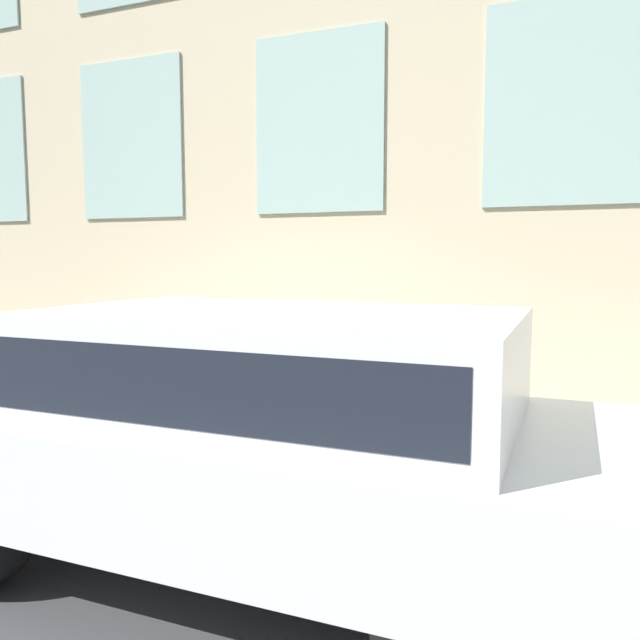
# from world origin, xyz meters

# --- Properties ---
(ground_plane) EXTENTS (80.00, 80.00, 0.00)m
(ground_plane) POSITION_xyz_m (0.00, 0.00, 0.00)
(ground_plane) COLOR #38383A
(sidewalk) EXTENTS (2.70, 60.00, 0.12)m
(sidewalk) POSITION_xyz_m (1.35, 0.00, 0.06)
(sidewalk) COLOR #9E9B93
(sidewalk) RESTS_ON ground_plane
(building_facade) EXTENTS (0.33, 40.00, 8.88)m
(building_facade) POSITION_xyz_m (2.85, -0.00, 4.45)
(building_facade) COLOR #C6B793
(building_facade) RESTS_ON ground_plane
(fire_hydrant) EXTENTS (0.31, 0.43, 0.75)m
(fire_hydrant) POSITION_xyz_m (0.64, -0.34, 0.51)
(fire_hydrant) COLOR #2D7260
(fire_hydrant) RESTS_ON sidewalk
(person) EXTENTS (0.26, 0.17, 1.09)m
(person) POSITION_xyz_m (1.18, -1.16, 0.78)
(person) COLOR navy
(person) RESTS_ON sidewalk
(parked_truck_white_near) EXTENTS (1.93, 4.45, 1.56)m
(parked_truck_white_near) POSITION_xyz_m (-1.17, -1.24, 0.91)
(parked_truck_white_near) COLOR black
(parked_truck_white_near) RESTS_ON ground_plane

